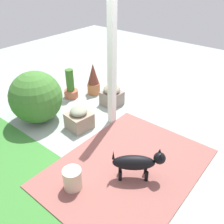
# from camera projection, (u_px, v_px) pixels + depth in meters

# --- Properties ---
(ground_plane) EXTENTS (12.00, 12.00, 0.00)m
(ground_plane) POSITION_uv_depth(u_px,v_px,m) (113.00, 133.00, 4.32)
(ground_plane) COLOR #95A29A
(brick_path) EXTENTS (1.80, 2.40, 0.02)m
(brick_path) POSITION_uv_depth(u_px,v_px,m) (127.00, 167.00, 3.58)
(brick_path) COLOR #8E534C
(brick_path) RESTS_ON ground
(porch_pillar) EXTENTS (0.11, 0.11, 2.25)m
(porch_pillar) POSITION_uv_depth(u_px,v_px,m) (112.00, 65.00, 4.03)
(porch_pillar) COLOR white
(porch_pillar) RESTS_ON ground
(stone_planter_nearest) EXTENTS (0.40, 0.39, 0.43)m
(stone_planter_nearest) POSITION_uv_depth(u_px,v_px,m) (112.00, 96.00, 5.06)
(stone_planter_nearest) COLOR gray
(stone_planter_nearest) RESTS_ON ground
(stone_planter_mid) EXTENTS (0.43, 0.45, 0.41)m
(stone_planter_mid) POSITION_uv_depth(u_px,v_px,m) (79.00, 119.00, 4.35)
(stone_planter_mid) COLOR gray
(stone_planter_mid) RESTS_ON ground
(round_shrub) EXTENTS (0.96, 0.96, 0.96)m
(round_shrub) POSITION_uv_depth(u_px,v_px,m) (36.00, 97.00, 4.43)
(round_shrub) COLOR #3B6F2C
(round_shrub) RESTS_ON ground
(terracotta_pot_tall) EXTENTS (0.30, 0.30, 0.64)m
(terracotta_pot_tall) POSITION_uv_depth(u_px,v_px,m) (71.00, 87.00, 5.32)
(terracotta_pot_tall) COLOR #AF5942
(terracotta_pot_tall) RESTS_ON ground
(terracotta_pot_spiky) EXTENTS (0.28, 0.28, 0.71)m
(terracotta_pot_spiky) POSITION_uv_depth(u_px,v_px,m) (93.00, 80.00, 5.42)
(terracotta_pot_spiky) COLOR #B66940
(terracotta_pot_spiky) RESTS_ON ground
(dog) EXTENTS (0.63, 0.54, 0.49)m
(dog) POSITION_uv_depth(u_px,v_px,m) (138.00, 162.00, 3.28)
(dog) COLOR black
(dog) RESTS_ON ground
(ceramic_urn) EXTENTS (0.25, 0.25, 0.31)m
(ceramic_urn) POSITION_uv_depth(u_px,v_px,m) (73.00, 179.00, 3.19)
(ceramic_urn) COLOR beige
(ceramic_urn) RESTS_ON ground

